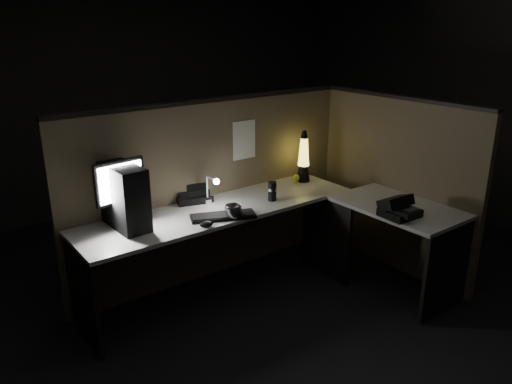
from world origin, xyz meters
TOP-DOWN VIEW (x-y plane):
  - floor at (0.00, 0.00)m, footprint 6.00×6.00m
  - room_shell at (0.00, 0.00)m, footprint 6.00×6.00m
  - partition_back at (0.00, 0.93)m, footprint 2.66×0.06m
  - partition_right at (1.33, 0.10)m, footprint 0.06×1.66m
  - desk at (0.18, 0.25)m, footprint 2.60×1.60m
  - pc_tower at (-0.89, 0.70)m, footprint 0.21×0.44m
  - monitor at (-0.90, 0.72)m, footprint 0.38×0.16m
  - keyboard at (-0.25, 0.42)m, footprint 0.50×0.33m
  - mouse at (-0.44, 0.35)m, footprint 0.11×0.09m
  - clip_lamp at (-0.18, 0.68)m, footprint 0.05×0.19m
  - organizer at (-0.25, 0.89)m, footprint 0.31×0.29m
  - lava_lamp at (0.82, 0.73)m, footprint 0.12×0.12m
  - travel_mug at (0.27, 0.49)m, footprint 0.07×0.07m
  - steel_mug at (-0.20, 0.36)m, footprint 0.16×0.16m
  - figurine at (0.72, 0.71)m, footprint 0.06×0.06m
  - pinned_paper at (0.29, 0.90)m, footprint 0.23×0.00m
  - desk_phone at (0.81, -0.34)m, footprint 0.27×0.28m

SIDE VIEW (x-z plane):
  - floor at x=0.00m, z-range 0.00..0.00m
  - desk at x=0.18m, z-range 0.22..0.95m
  - keyboard at x=-0.25m, z-range 0.73..0.75m
  - mouse at x=-0.44m, z-range 0.73..0.77m
  - partition_back at x=0.00m, z-range 0.00..1.50m
  - partition_right at x=1.33m, z-range 0.00..1.50m
  - organizer at x=-0.25m, z-range 0.68..0.87m
  - steel_mug at x=-0.20m, z-range 0.73..0.83m
  - figurine at x=0.72m, z-range 0.75..0.81m
  - desk_phone at x=0.81m, z-range 0.71..0.87m
  - travel_mug at x=0.27m, z-range 0.73..0.89m
  - clip_lamp at x=-0.18m, z-range 0.75..0.99m
  - lava_lamp at x=0.82m, z-range 0.69..1.16m
  - pc_tower at x=-0.89m, z-range 0.73..1.18m
  - monitor at x=-0.90m, z-range 0.78..1.26m
  - pinned_paper at x=0.29m, z-range 0.99..1.32m
  - room_shell at x=0.00m, z-range -1.38..4.62m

